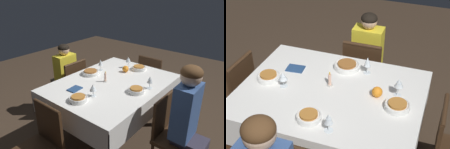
# 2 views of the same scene
# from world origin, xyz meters

# --- Properties ---
(ground_plane) EXTENTS (8.00, 8.00, 0.00)m
(ground_plane) POSITION_xyz_m (0.00, 0.00, 0.00)
(ground_plane) COLOR #3D2D21
(dining_table) EXTENTS (1.48, 1.13, 0.78)m
(dining_table) POSITION_xyz_m (0.00, 0.00, 0.69)
(dining_table) COLOR white
(dining_table) RESTS_ON ground_plane
(chair_south) EXTENTS (0.42, 0.42, 0.86)m
(chair_south) POSITION_xyz_m (-0.05, -0.84, 0.48)
(chair_south) COLOR #382314
(chair_south) RESTS_ON ground_plane
(chair_north) EXTENTS (0.42, 0.42, 0.86)m
(chair_north) POSITION_xyz_m (0.05, 0.84, 0.48)
(chair_north) COLOR #382314
(chair_north) RESTS_ON ground_plane
(chair_west) EXTENTS (0.42, 0.42, 0.86)m
(chair_west) POSITION_xyz_m (-1.01, 0.06, 0.48)
(chair_west) COLOR #382314
(chair_west) RESTS_ON ground_plane
(chair_east) EXTENTS (0.42, 0.42, 0.86)m
(chair_east) POSITION_xyz_m (1.01, -0.01, 0.48)
(chair_east) COLOR #382314
(chair_east) RESTS_ON ground_plane
(person_adult_denim) EXTENTS (0.30, 0.34, 1.24)m
(person_adult_denim) POSITION_xyz_m (-0.05, -0.98, 0.70)
(person_adult_denim) COLOR #383342
(person_adult_denim) RESTS_ON ground_plane
(person_child_yellow) EXTENTS (0.30, 0.33, 1.07)m
(person_child_yellow) POSITION_xyz_m (0.05, 0.99, 0.59)
(person_child_yellow) COLOR #4C4233
(person_child_yellow) RESTS_ON ground_plane
(bowl_south) EXTENTS (0.18, 0.18, 0.06)m
(bowl_south) POSITION_xyz_m (-0.03, -0.37, 0.80)
(bowl_south) COLOR white
(bowl_south) RESTS_ON dining_table
(wine_glass_south) EXTENTS (0.06, 0.06, 0.15)m
(wine_glass_south) POSITION_xyz_m (0.15, -0.43, 0.88)
(wine_glass_south) COLOR white
(wine_glass_south) RESTS_ON dining_table
(bowl_north) EXTENTS (0.23, 0.23, 0.06)m
(bowl_north) POSITION_xyz_m (0.01, 0.37, 0.80)
(bowl_north) COLOR white
(bowl_north) RESTS_ON dining_table
(wine_glass_north) EXTENTS (0.06, 0.06, 0.15)m
(wine_glass_north) POSITION_xyz_m (0.20, 0.36, 0.88)
(wine_glass_north) COLOR white
(wine_glass_north) RESTS_ON dining_table
(bowl_west) EXTENTS (0.19, 0.19, 0.06)m
(bowl_west) POSITION_xyz_m (-0.56, -0.01, 0.80)
(bowl_west) COLOR white
(bowl_west) RESTS_ON dining_table
(wine_glass_west) EXTENTS (0.07, 0.07, 0.14)m
(wine_glass_west) POSITION_xyz_m (-0.39, -0.06, 0.87)
(wine_glass_west) COLOR white
(wine_glass_west) RESTS_ON dining_table
(bowl_east) EXTENTS (0.20, 0.20, 0.06)m
(bowl_east) POSITION_xyz_m (0.55, -0.03, 0.80)
(bowl_east) COLOR white
(bowl_east) RESTS_ON dining_table
(wine_glass_east) EXTENTS (0.07, 0.07, 0.16)m
(wine_glass_east) POSITION_xyz_m (0.52, 0.13, 0.89)
(wine_glass_east) COLOR white
(wine_glass_east) RESTS_ON dining_table
(candle_centerpiece) EXTENTS (0.05, 0.05, 0.13)m
(candle_centerpiece) POSITION_xyz_m (-0.03, 0.08, 0.83)
(candle_centerpiece) COLOR beige
(candle_centerpiece) RESTS_ON dining_table
(orange_fruit) EXTENTS (0.09, 0.09, 0.09)m
(orange_fruit) POSITION_xyz_m (0.37, 0.06, 0.82)
(orange_fruit) COLOR orange
(orange_fruit) RESTS_ON dining_table
(napkin_red_folded) EXTENTS (0.16, 0.13, 0.01)m
(napkin_red_folded) POSITION_xyz_m (-0.41, 0.21, 0.78)
(napkin_red_folded) COLOR navy
(napkin_red_folded) RESTS_ON dining_table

